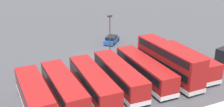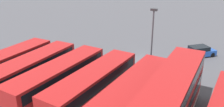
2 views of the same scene
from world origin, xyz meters
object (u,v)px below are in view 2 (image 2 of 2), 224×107
at_px(bus_single_deck_third, 133,94).
at_px(bus_single_deck_sixth, 33,69).
at_px(lamp_post_tall, 152,36).
at_px(bus_single_deck_seventh, 11,63).
at_px(bus_double_decker_second, 172,100).
at_px(bus_single_deck_fourth, 94,84).
at_px(bus_single_deck_fifth, 59,77).
at_px(car_small_green, 199,51).

bearing_deg(bus_single_deck_third, bus_single_deck_sixth, 3.04).
height_order(bus_single_deck_third, lamp_post_tall, lamp_post_tall).
bearing_deg(bus_single_deck_seventh, lamp_post_tall, -146.30).
xyz_separation_m(bus_single_deck_sixth, bus_single_deck_seventh, (3.27, 0.09, -0.00)).
distance_m(bus_double_decker_second, lamp_post_tall, 9.85).
distance_m(bus_single_deck_fourth, bus_single_deck_seventh, 10.51).
distance_m(bus_single_deck_third, bus_single_deck_seventh, 14.26).
height_order(bus_single_deck_fifth, lamp_post_tall, lamp_post_tall).
bearing_deg(bus_single_deck_fifth, bus_single_deck_fourth, -172.91).
height_order(bus_single_deck_seventh, lamp_post_tall, lamp_post_tall).
height_order(bus_single_deck_fourth, car_small_green, bus_single_deck_fourth).
height_order(bus_single_deck_third, bus_single_deck_sixth, same).
distance_m(bus_single_deck_sixth, lamp_post_tall, 13.02).
bearing_deg(lamp_post_tall, bus_double_decker_second, 119.68).
bearing_deg(bus_single_deck_third, bus_single_deck_fifth, 4.82).
height_order(bus_single_deck_third, car_small_green, bus_single_deck_third).
relative_size(bus_single_deck_sixth, bus_single_deck_seventh, 1.07).
xyz_separation_m(bus_single_deck_fifth, car_small_green, (-9.85, -16.48, -0.92)).
distance_m(bus_double_decker_second, bus_single_deck_fourth, 7.15).
bearing_deg(lamp_post_tall, bus_single_deck_fifth, 54.92).
height_order(bus_single_deck_fourth, bus_single_deck_seventh, same).
bearing_deg(bus_single_deck_third, bus_double_decker_second, 170.84).
distance_m(bus_single_deck_fourth, car_small_green, 17.20).
xyz_separation_m(bus_single_deck_fifth, lamp_post_tall, (-5.96, -8.49, 2.71)).
bearing_deg(bus_single_deck_seventh, car_small_green, -135.28).
bearing_deg(bus_single_deck_third, lamp_post_tall, -79.63).
bearing_deg(lamp_post_tall, bus_single_deck_seventh, 33.70).
bearing_deg(bus_single_deck_third, car_small_green, -98.78).
bearing_deg(bus_single_deck_fifth, bus_single_deck_sixth, -0.67).
height_order(bus_double_decker_second, bus_single_deck_third, bus_double_decker_second).
relative_size(bus_single_deck_third, bus_single_deck_seventh, 1.17).
bearing_deg(bus_double_decker_second, car_small_green, -86.85).
xyz_separation_m(bus_single_deck_third, bus_single_deck_fifth, (7.40, 0.62, -0.00)).
xyz_separation_m(bus_single_deck_third, car_small_green, (-2.45, -15.85, -0.92)).
bearing_deg(bus_single_deck_sixth, bus_single_deck_seventh, 1.65).
distance_m(bus_single_deck_third, lamp_post_tall, 8.44).
distance_m(bus_double_decker_second, car_small_green, 16.51).
relative_size(bus_double_decker_second, car_small_green, 2.80).
xyz_separation_m(bus_double_decker_second, bus_single_deck_seventh, (17.59, 0.14, -0.83)).
xyz_separation_m(bus_double_decker_second, bus_single_deck_sixth, (14.32, 0.04, -0.83)).
xyz_separation_m(bus_double_decker_second, bus_single_deck_fifth, (10.75, 0.08, -0.83)).
xyz_separation_m(bus_single_deck_fourth, lamp_post_tall, (-2.30, -8.03, 2.71)).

